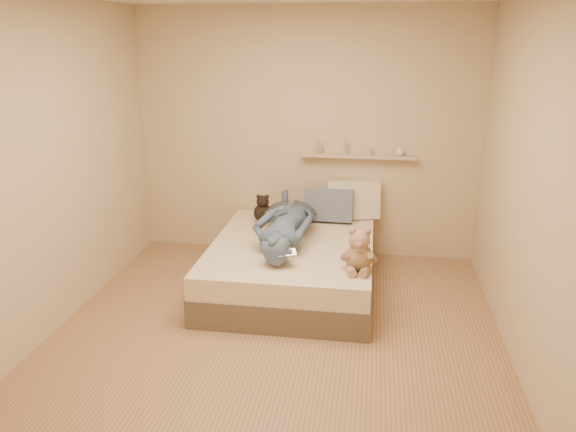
% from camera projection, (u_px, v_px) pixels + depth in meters
% --- Properties ---
extents(room, '(3.80, 3.80, 3.80)m').
position_uv_depth(room, '(275.00, 178.00, 4.11)').
color(room, '#9D7451').
rests_on(room, ground).
extents(bed, '(1.50, 1.90, 0.45)m').
position_uv_depth(bed, '(292.00, 265.00, 5.31)').
color(bed, brown).
rests_on(bed, floor).
extents(game_console, '(0.17, 0.12, 0.05)m').
position_uv_depth(game_console, '(287.00, 253.00, 4.63)').
color(game_console, '#ACAFB3').
rests_on(game_console, bed).
extents(teddy_bear, '(0.31, 0.30, 0.38)m').
position_uv_depth(teddy_bear, '(359.00, 253.00, 4.57)').
color(teddy_bear, '#8B674C').
rests_on(teddy_bear, bed).
extents(dark_plush, '(0.19, 0.19, 0.30)m').
position_uv_depth(dark_plush, '(263.00, 210.00, 5.78)').
color(dark_plush, black).
rests_on(dark_plush, bed).
extents(pillow_cream, '(0.59, 0.34, 0.42)m').
position_uv_depth(pillow_cream, '(353.00, 200.00, 5.89)').
color(pillow_cream, beige).
rests_on(pillow_cream, bed).
extents(pillow_grey, '(0.51, 0.24, 0.37)m').
position_uv_depth(pillow_grey, '(329.00, 205.00, 5.80)').
color(pillow_grey, slate).
rests_on(pillow_grey, bed).
extents(person, '(0.55, 1.51, 0.36)m').
position_uv_depth(person, '(286.00, 221.00, 5.27)').
color(person, '#43526A').
rests_on(person, bed).
extents(wall_shelf, '(1.20, 0.12, 0.03)m').
position_uv_depth(wall_shelf, '(358.00, 156.00, 5.82)').
color(wall_shelf, tan).
rests_on(wall_shelf, wall_back).
extents(shelf_bottles, '(0.93, 0.12, 0.15)m').
position_uv_depth(shelf_bottles, '(364.00, 149.00, 5.79)').
color(shelf_bottles, silver).
rests_on(shelf_bottles, wall_shelf).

